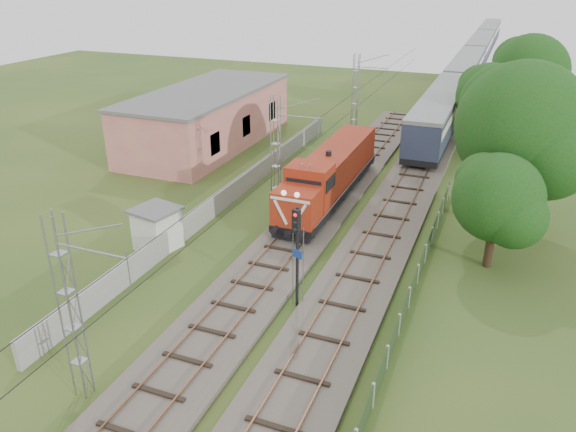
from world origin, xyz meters
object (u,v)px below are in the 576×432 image
at_px(locomotive, 330,174).
at_px(signal_post, 297,241).
at_px(coach_rake, 474,57).
at_px(relay_hut, 157,228).

xyz_separation_m(locomotive, signal_post, (2.72, -13.80, 1.63)).
distance_m(locomotive, coach_rake, 56.45).
bearing_deg(signal_post, locomotive, 101.14).
bearing_deg(relay_hut, locomotive, 55.76).
bearing_deg(locomotive, signal_post, -78.86).
height_order(locomotive, relay_hut, locomotive).
bearing_deg(relay_hut, coach_rake, 79.53).
relative_size(signal_post, relay_hut, 1.83).
xyz_separation_m(coach_rake, relay_hut, (-12.40, -67.09, -1.34)).
relative_size(locomotive, relay_hut, 5.34).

